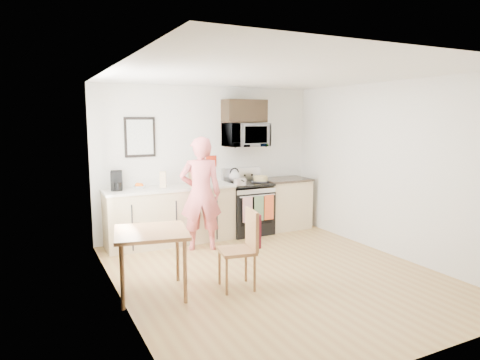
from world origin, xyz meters
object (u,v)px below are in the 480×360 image
range (248,209)px  chair (248,238)px  person (201,194)px  dining_table (151,238)px  cake (261,179)px  microwave (245,135)px

range → chair: bearing=-117.9°
person → dining_table: bearing=66.6°
range → chair: 2.50m
person → cake: 1.43m
person → chair: (-0.06, -1.68, -0.27)m
microwave → cake: size_ratio=2.45×
dining_table → chair: bearing=-15.4°
dining_table → chair: chair is taller
person → dining_table: size_ratio=2.11×
microwave → person: (-1.11, -0.63, -0.87)m
microwave → cake: 0.83m
chair → cake: bearing=66.9°
microwave → chair: (-1.17, -2.31, -1.14)m
dining_table → cake: size_ratio=2.72×
person → cake: person is taller
dining_table → microwave: bearing=41.5°
range → microwave: bearing=90.1°
microwave → cake: (0.23, -0.15, -0.79)m
microwave → person: microwave is taller
person → cake: bearing=-143.5°
person → dining_table: (-1.16, -1.38, -0.21)m
cake → person: bearing=-160.2°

